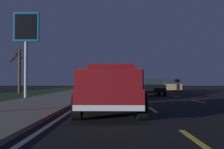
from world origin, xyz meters
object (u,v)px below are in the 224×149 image
(pickup_truck, at_px, (111,87))
(sedan_blue, at_px, (113,86))
(sedan_tan, at_px, (171,85))
(gas_price_sign, at_px, (26,34))
(bare_tree_far, at_px, (19,69))
(sedan_white, at_px, (113,88))
(sedan_black, at_px, (152,87))

(pickup_truck, distance_m, sedan_blue, 22.40)
(pickup_truck, bearing_deg, sedan_tan, -16.94)
(sedan_blue, relative_size, gas_price_sign, 0.69)
(sedan_tan, xyz_separation_m, bare_tree_far, (-4.84, 17.06, 1.78))
(sedan_white, distance_m, gas_price_sign, 7.79)
(pickup_truck, height_order, sedan_blue, pickup_truck)
(sedan_blue, xyz_separation_m, sedan_tan, (0.93, -7.05, 0.00))
(gas_price_sign, bearing_deg, sedan_blue, -26.99)
(pickup_truck, xyz_separation_m, sedan_blue, (22.40, -0.05, -0.20))
(sedan_tan, relative_size, gas_price_sign, 0.69)
(sedan_white, height_order, gas_price_sign, gas_price_sign)
(sedan_blue, distance_m, bare_tree_far, 10.89)
(sedan_black, distance_m, gas_price_sign, 11.73)
(sedan_tan, height_order, sedan_black, same)
(gas_price_sign, distance_m, bare_tree_far, 9.69)
(sedan_blue, bearing_deg, bare_tree_far, 111.38)
(sedan_black, height_order, sedan_white, same)
(sedan_black, distance_m, bare_tree_far, 14.20)
(sedan_black, bearing_deg, sedan_tan, -21.85)
(pickup_truck, height_order, sedan_black, pickup_truck)
(sedan_white, relative_size, bare_tree_far, 0.83)
(sedan_blue, bearing_deg, sedan_tan, -82.50)
(sedan_blue, bearing_deg, pickup_truck, 179.87)
(sedan_black, xyz_separation_m, gas_price_sign, (-4.75, 9.96, 3.98))
(sedan_tan, distance_m, sedan_black, 9.53)
(pickup_truck, relative_size, sedan_white, 1.24)
(sedan_tan, distance_m, gas_price_sign, 19.57)
(sedan_white, bearing_deg, bare_tree_far, 43.29)
(sedan_white, bearing_deg, sedan_tan, -24.58)
(pickup_truck, height_order, bare_tree_far, bare_tree_far)
(sedan_blue, relative_size, bare_tree_far, 0.83)
(gas_price_sign, bearing_deg, sedan_white, -106.11)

